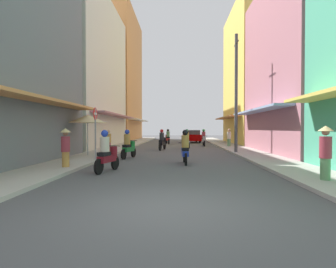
{
  "coord_description": "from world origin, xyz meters",
  "views": [
    {
      "loc": [
        0.25,
        -5.84,
        1.63
      ],
      "look_at": [
        -0.69,
        17.91,
        1.17
      ],
      "focal_mm": 30.31,
      "sensor_mm": 36.0,
      "label": 1
    }
  ],
  "objects_px": {
    "motorbike_blue": "(185,149)",
    "pedestrian_foreground": "(229,138)",
    "utility_pole": "(236,93)",
    "motorbike_red": "(168,137)",
    "pedestrian_far": "(326,151)",
    "pedestrian_midway": "(66,146)",
    "motorbike_white": "(186,140)",
    "pedestrian_crossing": "(109,141)",
    "street_sign_no_entry": "(95,127)",
    "vendor_umbrella": "(88,119)",
    "motorbike_silver": "(204,138)",
    "parked_car": "(192,136)",
    "motorbike_maroon": "(107,153)",
    "motorbike_black": "(162,141)"
  },
  "relations": [
    {
      "from": "motorbike_blue",
      "to": "pedestrian_foreground",
      "type": "xyz_separation_m",
      "value": [
        4.02,
        11.58,
        0.1
      ]
    },
    {
      "from": "pedestrian_foreground",
      "to": "utility_pole",
      "type": "distance_m",
      "value": 6.94
    },
    {
      "from": "motorbike_red",
      "to": "pedestrian_far",
      "type": "bearing_deg",
      "value": -75.48
    },
    {
      "from": "motorbike_red",
      "to": "pedestrian_midway",
      "type": "height_order",
      "value": "pedestrian_midway"
    },
    {
      "from": "utility_pole",
      "to": "motorbike_white",
      "type": "bearing_deg",
      "value": 124.15
    },
    {
      "from": "pedestrian_foreground",
      "to": "pedestrian_crossing",
      "type": "distance_m",
      "value": 10.73
    },
    {
      "from": "street_sign_no_entry",
      "to": "pedestrian_crossing",
      "type": "bearing_deg",
      "value": 97.33
    },
    {
      "from": "motorbike_white",
      "to": "vendor_umbrella",
      "type": "relative_size",
      "value": 0.74
    },
    {
      "from": "pedestrian_far",
      "to": "motorbike_silver",
      "type": "bearing_deg",
      "value": 96.38
    },
    {
      "from": "pedestrian_foreground",
      "to": "parked_car",
      "type": "bearing_deg",
      "value": 108.71
    },
    {
      "from": "motorbike_blue",
      "to": "pedestrian_crossing",
      "type": "distance_m",
      "value": 7.63
    },
    {
      "from": "motorbike_silver",
      "to": "motorbike_maroon",
      "type": "distance_m",
      "value": 16.77
    },
    {
      "from": "vendor_umbrella",
      "to": "motorbike_maroon",
      "type": "bearing_deg",
      "value": -65.04
    },
    {
      "from": "motorbike_maroon",
      "to": "pedestrian_far",
      "type": "bearing_deg",
      "value": -15.81
    },
    {
      "from": "motorbike_black",
      "to": "motorbike_silver",
      "type": "xyz_separation_m",
      "value": [
        3.57,
        5.05,
        0.0
      ]
    },
    {
      "from": "motorbike_silver",
      "to": "street_sign_no_entry",
      "type": "bearing_deg",
      "value": -116.18
    },
    {
      "from": "motorbike_white",
      "to": "street_sign_no_entry",
      "type": "relative_size",
      "value": 0.67
    },
    {
      "from": "motorbike_white",
      "to": "utility_pole",
      "type": "distance_m",
      "value": 6.38
    },
    {
      "from": "pedestrian_midway",
      "to": "pedestrian_far",
      "type": "bearing_deg",
      "value": -15.81
    },
    {
      "from": "pedestrian_crossing",
      "to": "motorbike_silver",
      "type": "bearing_deg",
      "value": 47.71
    },
    {
      "from": "motorbike_maroon",
      "to": "pedestrian_midway",
      "type": "relative_size",
      "value": 1.08
    },
    {
      "from": "motorbike_silver",
      "to": "motorbike_maroon",
      "type": "xyz_separation_m",
      "value": [
        -4.99,
        -16.01,
        0.0
      ]
    },
    {
      "from": "pedestrian_crossing",
      "to": "utility_pole",
      "type": "relative_size",
      "value": 0.2
    },
    {
      "from": "motorbike_red",
      "to": "pedestrian_far",
      "type": "distance_m",
      "value": 22.01
    },
    {
      "from": "pedestrian_crossing",
      "to": "motorbike_black",
      "type": "bearing_deg",
      "value": 37.69
    },
    {
      "from": "motorbike_black",
      "to": "pedestrian_foreground",
      "type": "bearing_deg",
      "value": 29.53
    },
    {
      "from": "pedestrian_crossing",
      "to": "street_sign_no_entry",
      "type": "relative_size",
      "value": 0.58
    },
    {
      "from": "pedestrian_foreground",
      "to": "street_sign_no_entry",
      "type": "bearing_deg",
      "value": -127.16
    },
    {
      "from": "pedestrian_midway",
      "to": "vendor_umbrella",
      "type": "distance_m",
      "value": 4.97
    },
    {
      "from": "motorbike_red",
      "to": "utility_pole",
      "type": "bearing_deg",
      "value": -66.8
    },
    {
      "from": "pedestrian_foreground",
      "to": "pedestrian_midway",
      "type": "bearing_deg",
      "value": -122.78
    },
    {
      "from": "pedestrian_foreground",
      "to": "pedestrian_midway",
      "type": "height_order",
      "value": "pedestrian_midway"
    },
    {
      "from": "pedestrian_foreground",
      "to": "pedestrian_far",
      "type": "height_order",
      "value": "pedestrian_far"
    },
    {
      "from": "motorbike_blue",
      "to": "pedestrian_midway",
      "type": "height_order",
      "value": "pedestrian_midway"
    },
    {
      "from": "parked_car",
      "to": "street_sign_no_entry",
      "type": "bearing_deg",
      "value": -105.87
    },
    {
      "from": "utility_pole",
      "to": "street_sign_no_entry",
      "type": "distance_m",
      "value": 9.38
    },
    {
      "from": "motorbike_black",
      "to": "motorbike_silver",
      "type": "bearing_deg",
      "value": 54.76
    },
    {
      "from": "motorbike_blue",
      "to": "pedestrian_far",
      "type": "height_order",
      "value": "pedestrian_far"
    },
    {
      "from": "motorbike_blue",
      "to": "pedestrian_crossing",
      "type": "bearing_deg",
      "value": 130.91
    },
    {
      "from": "utility_pole",
      "to": "motorbike_black",
      "type": "bearing_deg",
      "value": 148.6
    },
    {
      "from": "pedestrian_far",
      "to": "vendor_umbrella",
      "type": "height_order",
      "value": "vendor_umbrella"
    },
    {
      "from": "pedestrian_foreground",
      "to": "utility_pole",
      "type": "height_order",
      "value": "utility_pole"
    },
    {
      "from": "motorbike_white",
      "to": "motorbike_maroon",
      "type": "bearing_deg",
      "value": -104.65
    },
    {
      "from": "pedestrian_foreground",
      "to": "vendor_umbrella",
      "type": "distance_m",
      "value": 13.01
    },
    {
      "from": "motorbike_blue",
      "to": "vendor_umbrella",
      "type": "distance_m",
      "value": 6.24
    },
    {
      "from": "motorbike_blue",
      "to": "motorbike_black",
      "type": "bearing_deg",
      "value": 100.39
    },
    {
      "from": "motorbike_white",
      "to": "pedestrian_foreground",
      "type": "xyz_separation_m",
      "value": [
        3.72,
        1.61,
        0.1
      ]
    },
    {
      "from": "parked_car",
      "to": "vendor_umbrella",
      "type": "relative_size",
      "value": 1.76
    },
    {
      "from": "motorbike_red",
      "to": "motorbike_white",
      "type": "height_order",
      "value": "same"
    },
    {
      "from": "motorbike_blue",
      "to": "motorbike_red",
      "type": "bearing_deg",
      "value": 95.05
    }
  ]
}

